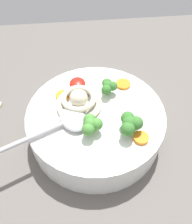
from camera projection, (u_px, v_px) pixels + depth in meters
table_slab at (83, 143)px, 49.04cm from camera, size 90.27×90.27×4.34cm
soup_bowl at (96, 123)px, 45.40cm from camera, size 25.56×25.56×6.61cm
noodle_pile at (80, 101)px, 43.09cm from camera, size 9.42×9.23×3.78cm
soup_spoon at (67, 122)px, 40.46cm from camera, size 10.02×17.12×1.60cm
chili_sauce_dollop at (80, 84)px, 46.64cm from camera, size 3.56×3.20×1.60cm
broccoli_floret_far at (131, 123)px, 38.41cm from camera, size 4.61×3.97×3.65cm
broccoli_floret_rear at (109, 86)px, 44.62cm from camera, size 3.73×3.21×2.95cm
broccoli_floret_right at (92, 124)px, 38.55cm from camera, size 4.16×3.58×3.29cm
carrot_slice_extra_a at (142, 138)px, 38.94cm from camera, size 2.60×2.60×0.64cm
carrot_slice_beside_noodles at (124, 84)px, 47.34cm from camera, size 2.96×2.96×0.50cm
carrot_slice_beside_chili at (63, 96)px, 45.28cm from camera, size 2.79×2.79×0.47cm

